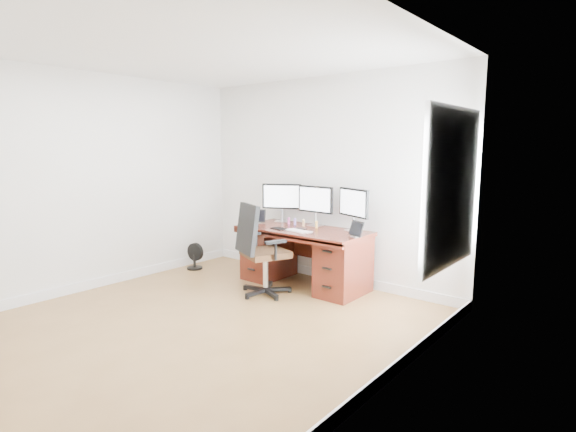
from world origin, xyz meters
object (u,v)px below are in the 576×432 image
Objects in this scene: floor_fan at (194,257)px; office_chair at (262,265)px; keyboard at (297,231)px; monitor_center at (315,201)px; desk at (304,255)px.

office_chair is at bearing -17.21° from floor_fan.
office_chair reaches higher than keyboard.
monitor_center is 1.82× the size of keyboard.
office_chair is 3.72× the size of keyboard.
floor_fan is (-1.56, 0.23, -0.18)m from office_chair.
desk is 0.42m from keyboard.
monitor_center is at bearing 102.81° from office_chair.
desk reaches higher than floor_fan.
desk is at bearing 115.39° from keyboard.
floor_fan is 1.28× the size of keyboard.
keyboard is (0.06, -0.22, 0.36)m from desk.
floor_fan is at bearing -164.89° from office_chair.
monitor_center is at bearing 11.65° from floor_fan.
monitor_center reaches higher than keyboard.
floor_fan is at bearing -163.34° from keyboard.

